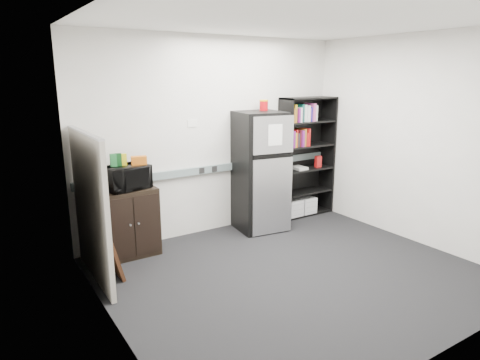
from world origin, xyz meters
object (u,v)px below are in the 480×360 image
Objects in this scene: cubicle_partition at (91,208)px; cabinet at (129,222)px; microwave at (126,178)px; refrigerator at (259,172)px; bookshelf at (305,154)px.

cabinet is at bearing 38.71° from cubicle_partition.
microwave is 0.31× the size of refrigerator.
cubicle_partition is at bearing -155.77° from microwave.
cabinet is (0.53, 0.42, -0.39)m from cubicle_partition.
cabinet is at bearing -178.70° from bookshelf.
cubicle_partition reaches higher than cabinet.
microwave is at bearing -178.38° from bookshelf.
cubicle_partition reaches higher than microwave.
microwave is (-2.88, -0.08, 0.02)m from bookshelf.
bookshelf is at bearing 16.07° from refrigerator.
bookshelf reaches higher than refrigerator.
cabinet is at bearing -174.76° from refrigerator.
refrigerator reaches higher than cubicle_partition.
microwave is at bearing 37.64° from cubicle_partition.
microwave reaches higher than cabinet.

